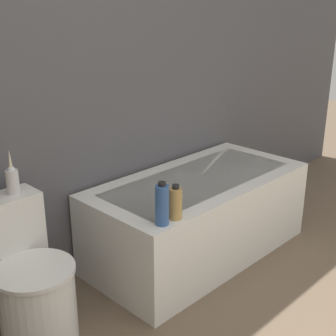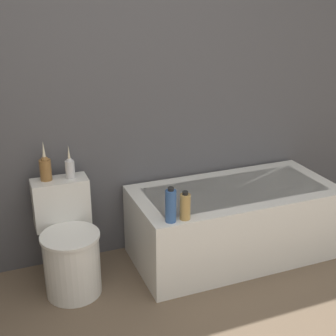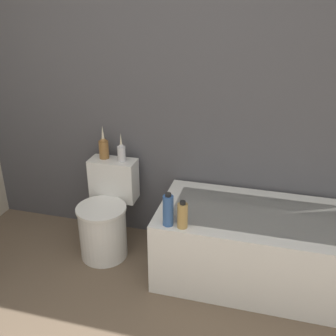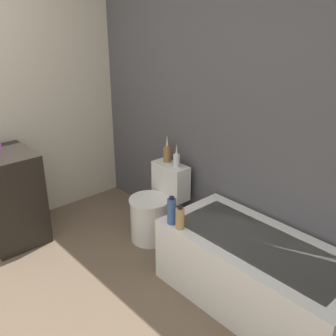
{
  "view_description": "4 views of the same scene",
  "coord_description": "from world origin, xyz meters",
  "px_view_note": "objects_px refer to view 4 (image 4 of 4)",
  "views": [
    {
      "loc": [
        -1.29,
        -0.08,
        1.58
      ],
      "look_at": [
        0.3,
        1.49,
        0.76
      ],
      "focal_mm": 50.0,
      "sensor_mm": 36.0,
      "label": 1
    },
    {
      "loc": [
        -0.78,
        -0.96,
        1.87
      ],
      "look_at": [
        0.16,
        1.42,
        0.86
      ],
      "focal_mm": 50.0,
      "sensor_mm": 36.0,
      "label": 2
    },
    {
      "loc": [
        0.72,
        -0.65,
        1.9
      ],
      "look_at": [
        0.14,
        1.51,
        0.87
      ],
      "focal_mm": 42.0,
      "sensor_mm": 36.0,
      "label": 3
    },
    {
      "loc": [
        2.09,
        -0.34,
        2.08
      ],
      "look_at": [
        0.1,
        1.41,
        0.95
      ],
      "focal_mm": 42.0,
      "sensor_mm": 36.0,
      "label": 4
    }
  ],
  "objects_px": {
    "toilet": "(155,208)",
    "shampoo_bottle_tall": "(172,211)",
    "vase_silver": "(176,159)",
    "vase_gold": "(167,153)",
    "shampoo_bottle_short": "(180,218)",
    "bathtub": "(256,273)"
  },
  "relations": [
    {
      "from": "toilet",
      "to": "shampoo_bottle_tall",
      "type": "bearing_deg",
      "value": -28.9
    },
    {
      "from": "shampoo_bottle_tall",
      "to": "vase_silver",
      "type": "bearing_deg",
      "value": 134.5
    },
    {
      "from": "vase_gold",
      "to": "vase_silver",
      "type": "height_order",
      "value": "vase_gold"
    },
    {
      "from": "shampoo_bottle_short",
      "to": "vase_silver",
      "type": "bearing_deg",
      "value": 139.22
    },
    {
      "from": "vase_gold",
      "to": "bathtub",
      "type": "bearing_deg",
      "value": -11.17
    },
    {
      "from": "bathtub",
      "to": "vase_gold",
      "type": "bearing_deg",
      "value": 168.83
    },
    {
      "from": "toilet",
      "to": "vase_gold",
      "type": "bearing_deg",
      "value": 109.72
    },
    {
      "from": "vase_silver",
      "to": "shampoo_bottle_tall",
      "type": "bearing_deg",
      "value": -45.5
    },
    {
      "from": "toilet",
      "to": "shampoo_bottle_short",
      "type": "height_order",
      "value": "shampoo_bottle_short"
    },
    {
      "from": "shampoo_bottle_tall",
      "to": "shampoo_bottle_short",
      "type": "bearing_deg",
      "value": -1.52
    },
    {
      "from": "vase_gold",
      "to": "shampoo_bottle_tall",
      "type": "xyz_separation_m",
      "value": [
        0.65,
        -0.53,
        -0.15
      ]
    },
    {
      "from": "vase_gold",
      "to": "shampoo_bottle_tall",
      "type": "distance_m",
      "value": 0.86
    },
    {
      "from": "vase_gold",
      "to": "shampoo_bottle_tall",
      "type": "relative_size",
      "value": 1.17
    },
    {
      "from": "shampoo_bottle_short",
      "to": "bathtub",
      "type": "bearing_deg",
      "value": 29.18
    },
    {
      "from": "bathtub",
      "to": "vase_gold",
      "type": "distance_m",
      "value": 1.38
    },
    {
      "from": "vase_silver",
      "to": "bathtub",
      "type": "bearing_deg",
      "value": -11.61
    },
    {
      "from": "bathtub",
      "to": "shampoo_bottle_tall",
      "type": "distance_m",
      "value": 0.76
    },
    {
      "from": "bathtub",
      "to": "vase_silver",
      "type": "height_order",
      "value": "vase_silver"
    },
    {
      "from": "toilet",
      "to": "shampoo_bottle_tall",
      "type": "xyz_separation_m",
      "value": [
        0.58,
        -0.32,
        0.33
      ]
    },
    {
      "from": "vase_silver",
      "to": "shampoo_bottle_tall",
      "type": "xyz_separation_m",
      "value": [
        0.5,
        -0.51,
        -0.14
      ]
    },
    {
      "from": "bathtub",
      "to": "shampoo_bottle_tall",
      "type": "xyz_separation_m",
      "value": [
        -0.6,
        -0.28,
        0.36
      ]
    },
    {
      "from": "toilet",
      "to": "shampoo_bottle_tall",
      "type": "distance_m",
      "value": 0.74
    }
  ]
}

